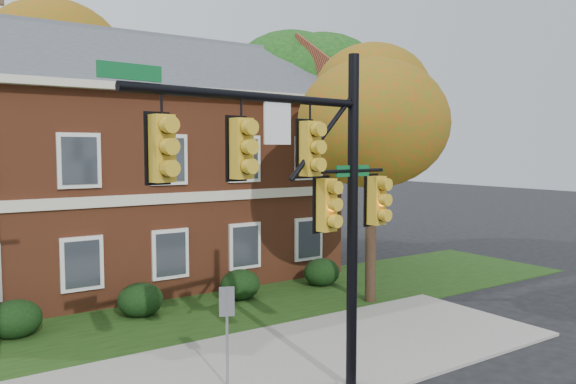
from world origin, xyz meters
TOP-DOWN VIEW (x-y plane):
  - ground at (0.00, 0.00)m, footprint 120.00×120.00m
  - sidewalk at (0.00, 1.00)m, footprint 14.00×5.00m
  - grass_strip at (0.00, 6.00)m, footprint 30.00×6.00m
  - apartment_building at (-2.00, 11.95)m, footprint 18.80×8.80m
  - hedge_left at (-5.50, 6.70)m, footprint 1.40×1.26m
  - hedge_center at (-2.00, 6.70)m, footprint 1.40×1.26m
  - hedge_right at (1.50, 6.70)m, footprint 1.40×1.26m
  - hedge_far_right at (5.00, 6.70)m, footprint 1.40×1.26m
  - tree_near_right at (5.22, 3.87)m, footprint 4.50×4.25m
  - tree_right_rear at (9.31, 12.81)m, footprint 6.30×5.95m
  - tree_far_rear at (-0.66, 19.79)m, footprint 6.84×6.46m
  - traffic_signal at (-1.38, -1.20)m, footprint 6.31×0.98m
  - sign_post at (-2.26, 0.50)m, footprint 0.31×0.17m

SIDE VIEW (x-z plane):
  - ground at x=0.00m, z-range 0.00..0.00m
  - grass_strip at x=0.00m, z-range 0.00..0.04m
  - sidewalk at x=0.00m, z-range 0.00..0.08m
  - hedge_left at x=-5.50m, z-range 0.00..1.05m
  - hedge_center at x=-2.00m, z-range 0.00..1.05m
  - hedge_right at x=1.50m, z-range 0.00..1.05m
  - hedge_far_right at x=5.00m, z-range 0.00..1.05m
  - sign_post at x=-2.26m, z-range 0.40..2.65m
  - traffic_signal at x=-1.38m, z-range 0.85..7.93m
  - apartment_building at x=-2.00m, z-range 0.12..9.86m
  - tree_near_right at x=5.22m, z-range 2.38..10.96m
  - tree_right_rear at x=9.31m, z-range 2.81..13.43m
  - tree_far_rear at x=-0.66m, z-range 3.08..14.60m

